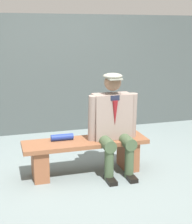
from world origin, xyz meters
TOP-DOWN VIEW (x-y plane):
  - ground_plane at (0.00, 0.00)m, footprint 30.00×30.00m
  - bench at (0.00, 0.00)m, footprint 1.55×0.42m
  - seated_man at (-0.34, 0.06)m, footprint 0.64×0.60m
  - rolled_magazine at (0.28, -0.08)m, footprint 0.28×0.08m
  - stadium_wall at (0.00, -1.98)m, footprint 12.00×0.24m

SIDE VIEW (x-z plane):
  - ground_plane at x=0.00m, z-range 0.00..0.00m
  - bench at x=0.00m, z-range 0.06..0.49m
  - rolled_magazine at x=0.28m, z-range 0.43..0.51m
  - seated_man at x=-0.34m, z-range 0.05..1.30m
  - stadium_wall at x=0.00m, z-range 0.00..2.02m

